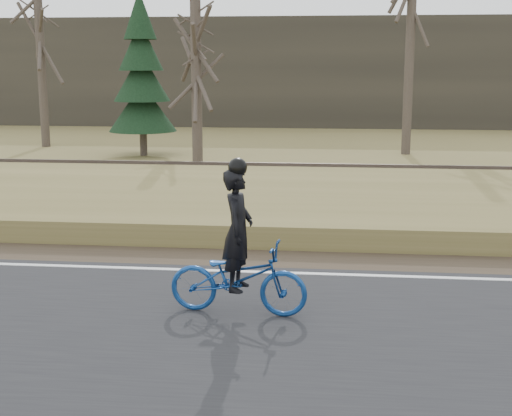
# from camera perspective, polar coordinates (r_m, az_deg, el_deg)

# --- Properties ---
(ground) EXTENTS (120.00, 120.00, 0.00)m
(ground) POSITION_cam_1_polar(r_m,az_deg,el_deg) (12.13, -7.91, -5.41)
(ground) COLOR olive
(ground) RESTS_ON ground
(road) EXTENTS (120.00, 6.00, 0.06)m
(road) POSITION_cam_1_polar(r_m,az_deg,el_deg) (9.84, -11.46, -9.40)
(road) COLOR black
(road) RESTS_ON ground
(edge_line) EXTENTS (120.00, 0.12, 0.01)m
(edge_line) POSITION_cam_1_polar(r_m,az_deg,el_deg) (12.29, -7.69, -4.85)
(edge_line) COLOR silver
(edge_line) RESTS_ON road
(shoulder) EXTENTS (120.00, 1.60, 0.04)m
(shoulder) POSITION_cam_1_polar(r_m,az_deg,el_deg) (13.24, -6.66, -3.83)
(shoulder) COLOR #473A2B
(shoulder) RESTS_ON ground
(embankment) EXTENTS (120.00, 5.00, 0.44)m
(embankment) POSITION_cam_1_polar(r_m,az_deg,el_deg) (16.05, -4.32, -0.34)
(embankment) COLOR olive
(embankment) RESTS_ON ground
(ballast) EXTENTS (120.00, 3.00, 0.45)m
(ballast) POSITION_cam_1_polar(r_m,az_deg,el_deg) (19.73, -2.33, 1.93)
(ballast) COLOR slate
(ballast) RESTS_ON ground
(railroad) EXTENTS (120.00, 2.40, 0.29)m
(railroad) POSITION_cam_1_polar(r_m,az_deg,el_deg) (19.69, -2.33, 2.80)
(railroad) COLOR black
(railroad) RESTS_ON ballast
(treeline_backdrop) EXTENTS (120.00, 4.00, 6.00)m
(treeline_backdrop) POSITION_cam_1_polar(r_m,az_deg,el_deg) (41.35, 2.21, 10.79)
(treeline_backdrop) COLOR #383328
(treeline_backdrop) RESTS_ON ground
(cyclist) EXTENTS (2.00, 0.86, 2.20)m
(cyclist) POSITION_cam_1_polar(r_m,az_deg,el_deg) (9.91, -1.44, -4.63)
(cyclist) COLOR navy
(cyclist) RESTS_ON road
(bare_tree_left) EXTENTS (0.36, 0.36, 7.96)m
(bare_tree_left) POSITION_cam_1_polar(r_m,az_deg,el_deg) (31.81, -16.85, 11.88)
(bare_tree_left) COLOR brown
(bare_tree_left) RESTS_ON ground
(bare_tree_near_left) EXTENTS (0.36, 0.36, 6.04)m
(bare_tree_near_left) POSITION_cam_1_polar(r_m,az_deg,el_deg) (24.54, -4.79, 10.33)
(bare_tree_near_left) COLOR brown
(bare_tree_near_left) RESTS_ON ground
(bare_tree_center) EXTENTS (0.36, 0.36, 8.95)m
(bare_tree_center) POSITION_cam_1_polar(r_m,az_deg,el_deg) (28.53, 12.25, 13.20)
(bare_tree_center) COLOR brown
(bare_tree_center) RESTS_ON ground
(conifer) EXTENTS (2.60, 2.60, 6.22)m
(conifer) POSITION_cam_1_polar(r_m,az_deg,el_deg) (27.85, -9.15, 10.20)
(conifer) COLOR brown
(conifer) RESTS_ON ground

